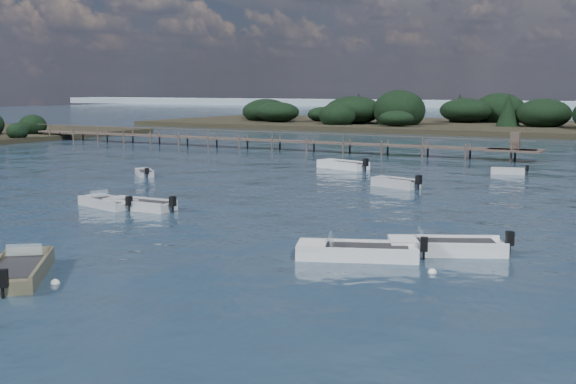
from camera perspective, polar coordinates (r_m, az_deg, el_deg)
The scene contains 15 objects.
ground at distance 83.10m, azimuth 16.46°, elevation 3.22°, with size 400.00×400.00×0.00m, color #182939.
tender_far_grey at distance 57.13m, azimuth -11.29°, elevation 1.41°, with size 2.79×2.68×0.99m.
tender_far_grey_b at distance 59.67m, azimuth 16.97°, elevation 1.49°, with size 2.93×1.52×0.98m.
dinghy_extra_b at distance 61.18m, azimuth 4.36°, elevation 2.02°, with size 5.00×2.98×1.32m.
dinghy_mid_white_a at distance 29.15m, azimuth 5.46°, elevation -4.90°, with size 5.20×3.48×1.21m.
tender_far_white at distance 50.05m, azimuth 8.51°, elevation 0.58°, with size 3.79×2.18×1.27m.
dinghy_extra_a at distance 42.61m, azimuth -14.05°, elevation -0.95°, with size 4.28×2.46×1.12m.
dinghy_near_olive at distance 27.84m, azimuth -20.48°, elevation -6.01°, with size 4.41×4.88×1.27m.
dinghy_mid_grey at distance 41.40m, azimuth -11.63°, elevation -1.13°, with size 4.49×1.71×1.13m.
dinghy_mid_white_b at distance 30.53m, azimuth 12.37°, elevation -4.45°, with size 5.00×3.66×1.26m.
buoy_a at distance 26.62m, azimuth -17.92°, elevation -6.90°, with size 0.32×0.32×0.32m, color white.
buoy_b at distance 27.31m, azimuth 11.33°, elevation -6.27°, with size 0.32×0.32×0.32m, color white.
buoy_c at distance 43.42m, azimuth -14.24°, elevation -0.99°, with size 0.32×0.32×0.32m, color white.
jetty at distance 79.75m, azimuth -0.96°, elevation 4.07°, with size 64.50×3.20×3.40m.
distant_haze at distance 273.22m, azimuth 5.87°, elevation 6.76°, with size 280.00×20.00×2.40m, color #90A4B2.
Camera 1 is at (18.18, -20.80, 6.76)m, focal length 45.00 mm.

